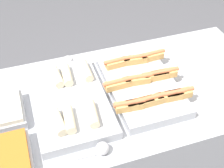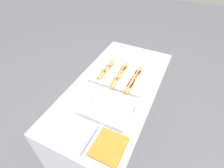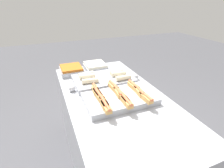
{
  "view_description": "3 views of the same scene",
  "coord_description": "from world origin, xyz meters",
  "px_view_note": "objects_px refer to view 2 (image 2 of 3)",
  "views": [
    {
      "loc": [
        -0.42,
        -1.06,
        1.98
      ],
      "look_at": [
        -0.07,
        0.0,
        0.94
      ],
      "focal_mm": 50.0,
      "sensor_mm": 36.0,
      "label": 1
    },
    {
      "loc": [
        -1.14,
        -0.51,
        2.03
      ],
      "look_at": [
        -0.07,
        0.0,
        0.94
      ],
      "focal_mm": 28.0,
      "sensor_mm": 36.0,
      "label": 2
    },
    {
      "loc": [
        1.14,
        -0.49,
        1.6
      ],
      "look_at": [
        -0.07,
        0.0,
        0.94
      ],
      "focal_mm": 28.0,
      "sensor_mm": 36.0,
      "label": 3
    }
  ],
  "objects_px": {
    "tray_wraps": "(101,103)",
    "serving_spoon_near": "(138,111)",
    "tray_hotdogs": "(120,78)",
    "tray_side_back": "(76,134)",
    "serving_spoon_far": "(74,89)",
    "tray_side_front": "(109,149)"
  },
  "relations": [
    {
      "from": "tray_wraps",
      "to": "serving_spoon_near",
      "type": "distance_m",
      "value": 0.32
    },
    {
      "from": "tray_hotdogs",
      "to": "tray_side_back",
      "type": "relative_size",
      "value": 2.14
    },
    {
      "from": "tray_wraps",
      "to": "serving_spoon_far",
      "type": "relative_size",
      "value": 2.57
    },
    {
      "from": "tray_wraps",
      "to": "tray_side_back",
      "type": "bearing_deg",
      "value": 176.22
    },
    {
      "from": "tray_hotdogs",
      "to": "tray_side_back",
      "type": "distance_m",
      "value": 0.72
    },
    {
      "from": "tray_side_front",
      "to": "serving_spoon_far",
      "type": "height_order",
      "value": "tray_side_front"
    },
    {
      "from": "tray_wraps",
      "to": "serving_spoon_far",
      "type": "xyz_separation_m",
      "value": [
        0.05,
        0.31,
        -0.01
      ]
    },
    {
      "from": "tray_side_front",
      "to": "serving_spoon_far",
      "type": "relative_size",
      "value": 1.17
    },
    {
      "from": "tray_side_back",
      "to": "serving_spoon_far",
      "type": "relative_size",
      "value": 1.17
    },
    {
      "from": "serving_spoon_near",
      "to": "tray_hotdogs",
      "type": "bearing_deg",
      "value": 44.07
    },
    {
      "from": "tray_hotdogs",
      "to": "serving_spoon_near",
      "type": "bearing_deg",
      "value": -135.93
    },
    {
      "from": "tray_hotdogs",
      "to": "tray_wraps",
      "type": "bearing_deg",
      "value": 178.95
    },
    {
      "from": "serving_spoon_far",
      "to": "tray_hotdogs",
      "type": "bearing_deg",
      "value": -44.71
    },
    {
      "from": "tray_side_back",
      "to": "serving_spoon_near",
      "type": "height_order",
      "value": "tray_side_back"
    },
    {
      "from": "tray_hotdogs",
      "to": "tray_side_front",
      "type": "distance_m",
      "value": 0.75
    },
    {
      "from": "tray_side_front",
      "to": "serving_spoon_near",
      "type": "relative_size",
      "value": 1.08
    },
    {
      "from": "tray_side_front",
      "to": "serving_spoon_near",
      "type": "distance_m",
      "value": 0.41
    },
    {
      "from": "tray_hotdogs",
      "to": "tray_wraps",
      "type": "distance_m",
      "value": 0.38
    },
    {
      "from": "tray_wraps",
      "to": "serving_spoon_far",
      "type": "bearing_deg",
      "value": 80.31
    },
    {
      "from": "tray_side_back",
      "to": "tray_side_front",
      "type": "bearing_deg",
      "value": -90.0
    },
    {
      "from": "tray_wraps",
      "to": "tray_side_back",
      "type": "distance_m",
      "value": 0.34
    },
    {
      "from": "tray_wraps",
      "to": "serving_spoon_near",
      "type": "relative_size",
      "value": 2.38
    }
  ]
}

